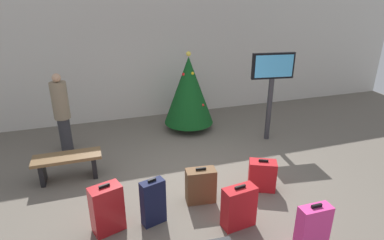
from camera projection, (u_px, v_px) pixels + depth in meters
The scene contains 12 objects.
ground_plane at pixel (199, 180), 5.81m from camera, with size 16.00×16.00×0.00m, color #665E54.
back_wall at pixel (153, 53), 8.47m from camera, with size 16.00×0.20×3.52m, color beige.
holiday_tree at pixel (189, 90), 7.73m from camera, with size 1.24×1.24×1.98m.
flight_info_kiosk at pixel (272, 79), 7.00m from camera, with size 0.97×0.22×2.05m.
waiting_bench at pixel (68, 162), 5.75m from camera, with size 1.20×0.44×0.48m.
traveller_0 at pixel (62, 111), 6.67m from camera, with size 0.45×0.45×1.72m.
suitcase_0 at pixel (153, 202), 4.60m from camera, with size 0.38×0.26×0.76m.
suitcase_1 at pixel (312, 232), 4.00m from camera, with size 0.42×0.19×0.80m.
suitcase_3 at pixel (107, 209), 4.45m from camera, with size 0.49×0.38×0.77m.
suitcase_5 at pixel (201, 186), 5.13m from camera, with size 0.51×0.30×0.63m.
suitcase_6 at pixel (262, 175), 5.46m from camera, with size 0.54×0.45×0.58m.
suitcase_7 at pixel (239, 207), 4.56m from camera, with size 0.51×0.29×0.68m.
Camera 1 is at (-1.68, -4.70, 3.17)m, focal length 29.25 mm.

